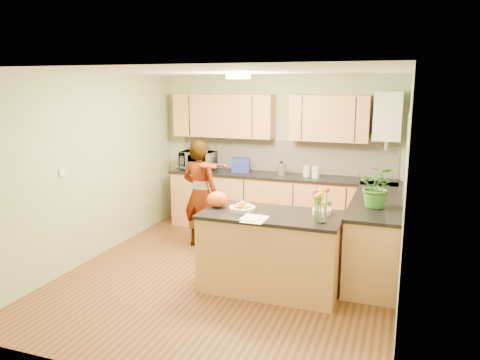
% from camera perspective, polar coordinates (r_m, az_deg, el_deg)
% --- Properties ---
extents(floor, '(4.50, 4.50, 0.00)m').
position_cam_1_polar(floor, '(6.03, -1.18, -11.50)').
color(floor, '#532F17').
rests_on(floor, ground).
extents(ceiling, '(4.00, 4.50, 0.02)m').
position_cam_1_polar(ceiling, '(5.54, -1.29, 13.01)').
color(ceiling, silver).
rests_on(ceiling, wall_back).
extents(wall_back, '(4.00, 0.02, 2.50)m').
position_cam_1_polar(wall_back, '(7.77, 4.71, 3.33)').
color(wall_back, '#94A576').
rests_on(wall_back, floor).
extents(wall_front, '(4.00, 0.02, 2.50)m').
position_cam_1_polar(wall_front, '(3.70, -13.81, -6.27)').
color(wall_front, '#94A576').
rests_on(wall_front, floor).
extents(wall_left, '(0.02, 4.50, 2.50)m').
position_cam_1_polar(wall_left, '(6.62, -17.62, 1.38)').
color(wall_left, '#94A576').
rests_on(wall_left, floor).
extents(wall_right, '(0.02, 4.50, 2.50)m').
position_cam_1_polar(wall_right, '(5.29, 19.44, -1.22)').
color(wall_right, '#94A576').
rests_on(wall_right, floor).
extents(back_counter, '(3.64, 0.62, 0.94)m').
position_cam_1_polar(back_counter, '(7.61, 4.75, -2.83)').
color(back_counter, '#B87C49').
rests_on(back_counter, floor).
extents(right_counter, '(0.62, 2.24, 0.94)m').
position_cam_1_polar(right_counter, '(6.32, 16.31, -6.30)').
color(right_counter, '#B87C49').
rests_on(right_counter, floor).
extents(splashback, '(3.60, 0.02, 0.52)m').
position_cam_1_polar(splashback, '(7.73, 5.39, 2.91)').
color(splashback, beige).
rests_on(splashback, back_counter).
extents(upper_cabinets, '(3.20, 0.34, 0.70)m').
position_cam_1_polar(upper_cabinets, '(7.59, 3.15, 7.72)').
color(upper_cabinets, '#B87C49').
rests_on(upper_cabinets, wall_back).
extents(boiler, '(0.40, 0.30, 0.86)m').
position_cam_1_polar(boiler, '(7.29, 17.58, 7.40)').
color(boiler, silver).
rests_on(boiler, wall_back).
extents(window_right, '(0.01, 1.30, 1.05)m').
position_cam_1_polar(window_right, '(5.83, 19.63, 2.91)').
color(window_right, silver).
rests_on(window_right, wall_right).
extents(light_switch, '(0.02, 0.09, 0.09)m').
position_cam_1_polar(light_switch, '(6.15, -20.90, 0.87)').
color(light_switch, silver).
rests_on(light_switch, wall_left).
extents(ceiling_lamp, '(0.30, 0.30, 0.07)m').
position_cam_1_polar(ceiling_lamp, '(5.82, -0.21, 12.56)').
color(ceiling_lamp, '#FFEABF').
rests_on(ceiling_lamp, ceiling).
extents(peninsula_island, '(1.61, 0.82, 0.92)m').
position_cam_1_polar(peninsula_island, '(5.49, 3.77, -8.68)').
color(peninsula_island, '#B87C49').
rests_on(peninsula_island, floor).
extents(fruit_dish, '(0.31, 0.31, 0.11)m').
position_cam_1_polar(fruit_dish, '(5.44, 0.29, -3.30)').
color(fruit_dish, beige).
rests_on(fruit_dish, peninsula_island).
extents(orange_bowl, '(0.21, 0.21, 0.12)m').
position_cam_1_polar(orange_bowl, '(5.36, 9.95, -3.60)').
color(orange_bowl, beige).
rests_on(orange_bowl, peninsula_island).
extents(flower_vase, '(0.24, 0.24, 0.45)m').
position_cam_1_polar(flower_vase, '(4.98, 9.96, -1.89)').
color(flower_vase, silver).
rests_on(flower_vase, peninsula_island).
extents(orange_bag, '(0.29, 0.26, 0.19)m').
position_cam_1_polar(orange_bag, '(5.59, -2.76, -2.37)').
color(orange_bag, '#FF5D15').
rests_on(orange_bag, peninsula_island).
extents(papers, '(0.24, 0.33, 0.01)m').
position_cam_1_polar(papers, '(5.10, 1.82, -4.77)').
color(papers, white).
rests_on(papers, peninsula_island).
extents(violinist, '(0.64, 0.48, 1.59)m').
position_cam_1_polar(violinist, '(6.82, -4.85, -1.73)').
color(violinist, '#DCAF86').
rests_on(violinist, floor).
extents(violin, '(0.68, 0.59, 0.17)m').
position_cam_1_polar(violin, '(6.45, -4.11, 1.83)').
color(violin, '#591705').
rests_on(violin, violinist).
extents(microwave, '(0.56, 0.38, 0.31)m').
position_cam_1_polar(microwave, '(7.96, -5.14, 2.40)').
color(microwave, silver).
rests_on(microwave, back_counter).
extents(blue_box, '(0.34, 0.29, 0.23)m').
position_cam_1_polar(blue_box, '(7.71, 0.08, 1.85)').
color(blue_box, navy).
rests_on(blue_box, back_counter).
extents(kettle, '(0.14, 0.14, 0.26)m').
position_cam_1_polar(kettle, '(7.46, 5.07, 1.41)').
color(kettle, silver).
rests_on(kettle, back_counter).
extents(jar_cream, '(0.14, 0.14, 0.17)m').
position_cam_1_polar(jar_cream, '(7.40, 8.15, 1.06)').
color(jar_cream, beige).
rests_on(jar_cream, back_counter).
extents(jar_white, '(0.15, 0.15, 0.18)m').
position_cam_1_polar(jar_white, '(7.31, 9.20, 0.94)').
color(jar_white, silver).
rests_on(jar_white, back_counter).
extents(potted_plant, '(0.54, 0.49, 0.51)m').
position_cam_1_polar(potted_plant, '(5.68, 16.42, -0.76)').
color(potted_plant, '#387928').
rests_on(potted_plant, right_counter).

